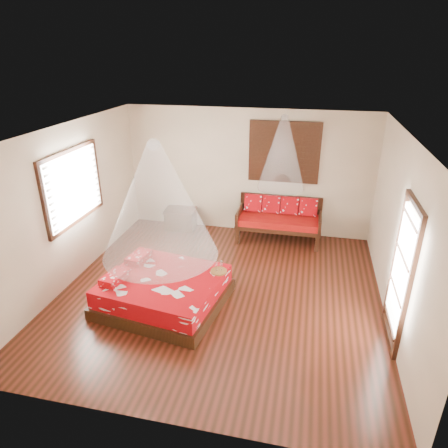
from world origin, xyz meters
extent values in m
cube|color=black|center=(0.00, 0.00, -0.01)|extent=(5.50, 5.50, 0.02)
cube|color=silver|center=(0.00, 0.00, 2.81)|extent=(5.50, 5.50, 0.02)
cube|color=tan|center=(-2.76, 0.00, 1.40)|extent=(0.02, 5.50, 2.80)
cube|color=tan|center=(2.76, 0.00, 1.40)|extent=(0.02, 5.50, 2.80)
cube|color=tan|center=(0.00, 2.76, 1.40)|extent=(5.50, 0.02, 2.80)
cube|color=tan|center=(0.00, -2.76, 1.40)|extent=(5.50, 0.02, 2.80)
cube|color=black|center=(-0.84, -0.52, 0.10)|extent=(2.14, 1.99, 0.20)
cube|color=#9F050B|center=(-0.84, -0.52, 0.35)|extent=(2.03, 1.87, 0.30)
cube|color=#9F050B|center=(-1.57, -0.78, 0.56)|extent=(0.34, 0.53, 0.13)
cube|color=#9F050B|center=(-1.46, -0.07, 0.56)|extent=(0.34, 0.53, 0.13)
cube|color=black|center=(-0.07, 1.95, 0.21)|extent=(0.08, 0.08, 0.42)
cube|color=black|center=(1.64, 1.95, 0.21)|extent=(0.08, 0.08, 0.42)
cube|color=black|center=(-0.07, 2.65, 0.21)|extent=(0.08, 0.08, 0.42)
cube|color=black|center=(1.64, 2.65, 0.21)|extent=(0.08, 0.08, 0.42)
cube|color=black|center=(0.79, 2.30, 0.38)|extent=(1.83, 0.81, 0.08)
cube|color=#90050A|center=(0.79, 2.30, 0.49)|extent=(1.77, 0.75, 0.14)
cube|color=black|center=(0.79, 2.67, 0.67)|extent=(1.83, 0.06, 0.55)
cube|color=black|center=(-0.09, 2.30, 0.54)|extent=(0.06, 0.81, 0.30)
cube|color=black|center=(1.66, 2.30, 0.54)|extent=(0.06, 0.81, 0.30)
cube|color=#9F050B|center=(0.18, 2.55, 0.75)|extent=(0.39, 0.20, 0.40)
cube|color=#9F050B|center=(0.58, 2.55, 0.75)|extent=(0.39, 0.20, 0.40)
cube|color=#9F050B|center=(0.99, 2.55, 0.75)|extent=(0.39, 0.20, 0.40)
cube|color=#9F050B|center=(1.40, 2.55, 0.75)|extent=(0.39, 0.20, 0.40)
cube|color=black|center=(-1.53, 2.45, 0.22)|extent=(0.69, 0.51, 0.44)
cube|color=black|center=(-1.53, 2.45, 0.46)|extent=(0.73, 0.55, 0.05)
cube|color=black|center=(0.79, 2.72, 1.90)|extent=(1.52, 0.06, 1.32)
cube|color=black|center=(0.79, 2.71, 1.90)|extent=(1.35, 0.04, 1.10)
cube|color=black|center=(-2.72, 0.20, 1.70)|extent=(0.08, 1.74, 1.34)
cube|color=silver|center=(-2.68, 0.20, 1.70)|extent=(0.04, 1.54, 1.10)
cube|color=black|center=(2.72, -0.60, 1.05)|extent=(0.08, 1.02, 2.16)
cube|color=white|center=(2.70, -0.60, 1.15)|extent=(0.03, 0.82, 1.70)
cylinder|color=brown|center=(0.01, -0.14, 0.52)|extent=(0.28, 0.28, 0.03)
cone|color=white|center=(-0.84, -0.52, 1.85)|extent=(1.81, 1.81, 1.80)
cone|color=white|center=(0.79, 2.25, 2.00)|extent=(0.98, 0.98, 1.50)
camera|label=1|loc=(1.35, -5.79, 3.96)|focal=32.00mm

